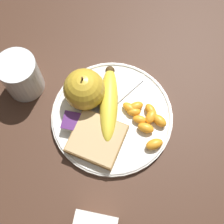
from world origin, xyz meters
The scene contains 17 objects.
ground_plane centered at (0.00, 0.00, 0.00)m, with size 3.00×3.00×0.00m, color #42281C.
plate centered at (0.00, 0.00, 0.01)m, with size 0.25×0.25×0.01m.
juice_glass centered at (-0.20, 0.04, 0.04)m, with size 0.08×0.08×0.09m.
apple centered at (-0.06, 0.03, 0.05)m, with size 0.08×0.08×0.09m.
banana centered at (-0.01, 0.02, 0.03)m, with size 0.06×0.17×0.04m.
bread_slice centered at (-0.02, -0.06, 0.02)m, with size 0.11×0.11×0.02m.
fork centered at (-0.01, 0.02, 0.01)m, with size 0.11×0.14×0.00m.
jam_packet centered at (-0.07, -0.03, 0.02)m, with size 0.05×0.04×0.02m.
orange_segment_0 centered at (0.03, 0.02, 0.02)m, with size 0.04×0.03×0.02m.
orange_segment_1 centered at (0.04, 0.03, 0.02)m, with size 0.04×0.03×0.02m.
orange_segment_2 centered at (0.08, 0.01, 0.02)m, with size 0.03×0.04×0.02m.
orange_segment_3 centered at (0.09, -0.05, 0.02)m, with size 0.04×0.04×0.02m.
orange_segment_4 centered at (0.08, 0.02, 0.02)m, with size 0.03×0.04×0.02m.
orange_segment_5 centered at (0.04, 0.01, 0.02)m, with size 0.03×0.02×0.02m.
orange_segment_6 centered at (0.10, 0.01, 0.02)m, with size 0.04×0.03×0.02m.
orange_segment_7 centered at (0.07, -0.02, 0.02)m, with size 0.04×0.02×0.02m.
orange_segment_8 centered at (0.06, 0.00, 0.02)m, with size 0.03×0.02×0.02m.
Camera 1 is at (0.05, -0.22, 0.61)m, focal length 50.00 mm.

